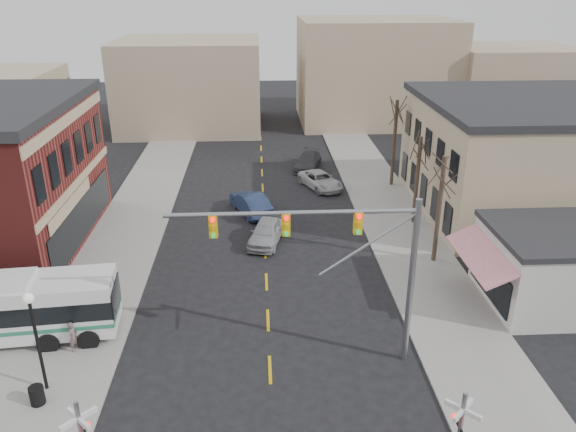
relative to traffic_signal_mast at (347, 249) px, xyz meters
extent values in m
plane|color=black|center=(-3.37, -2.47, -5.77)|extent=(160.00, 160.00, 0.00)
cube|color=gray|center=(-12.87, 17.53, -5.71)|extent=(5.00, 60.00, 0.12)
cube|color=gray|center=(6.13, 17.53, -5.71)|extent=(5.00, 60.00, 0.12)
cube|color=tan|center=(-15.32, 13.53, -1.47)|extent=(0.10, 15.00, 0.50)
cube|color=tan|center=(-15.32, 13.53, 2.63)|extent=(0.10, 15.00, 0.70)
cube|color=black|center=(-15.32, 13.53, -3.97)|extent=(0.08, 13.00, 2.60)
cube|color=tan|center=(18.63, 17.53, -1.77)|extent=(20.00, 15.00, 8.00)
cube|color=#262628|center=(18.63, 17.53, 2.48)|extent=(20.30, 15.30, 0.50)
cube|color=beige|center=(12.63, 4.53, -3.77)|extent=(8.00, 6.00, 4.00)
cube|color=#262628|center=(12.63, 4.53, -1.62)|extent=(8.20, 6.20, 0.30)
cube|color=red|center=(7.83, 4.53, -2.77)|extent=(1.68, 6.00, 0.87)
cylinder|color=#382B21|center=(7.13, 9.53, -2.28)|extent=(0.28, 0.28, 6.75)
cylinder|color=#382B21|center=(7.43, 15.53, -2.50)|extent=(0.28, 0.28, 6.30)
cylinder|color=#382B21|center=(7.63, 23.53, -2.05)|extent=(0.28, 0.28, 7.20)
cylinder|color=gray|center=(2.89, 0.00, -1.77)|extent=(0.28, 0.28, 8.00)
cylinder|color=gray|center=(-2.36, 0.00, 1.73)|extent=(10.51, 0.20, 0.20)
cube|color=gold|center=(0.39, 0.00, 1.23)|extent=(0.35, 0.30, 1.00)
cube|color=gold|center=(-2.61, 0.00, 1.23)|extent=(0.35, 0.30, 1.00)
cube|color=gold|center=(-5.61, 0.00, 1.23)|extent=(0.35, 0.30, 1.00)
cube|color=silver|center=(-9.67, -6.75, -2.47)|extent=(1.00, 1.00, 0.18)
cube|color=silver|center=(-9.67, -6.75, -2.47)|extent=(1.00, 1.00, 0.18)
sphere|color=#FF0C0C|center=(-9.67, -6.20, -3.27)|extent=(0.26, 0.26, 0.26)
cube|color=silver|center=(2.85, -7.05, -2.47)|extent=(1.00, 1.00, 0.18)
cube|color=silver|center=(2.85, -7.05, -2.47)|extent=(1.00, 1.00, 0.18)
sphere|color=#FF0C0C|center=(2.85, -6.50, -3.27)|extent=(0.26, 0.26, 0.26)
cylinder|color=black|center=(-13.00, -1.30, -3.49)|extent=(0.14, 0.14, 4.32)
sphere|color=silver|center=(-13.00, -1.30, -1.18)|extent=(0.44, 0.44, 0.44)
cylinder|color=black|center=(-13.03, -2.24, -5.24)|extent=(0.60, 0.60, 0.82)
imported|color=#9B9C9F|center=(-3.25, 12.87, -4.99)|extent=(2.93, 4.90, 1.56)
imported|color=#1B2844|center=(-4.33, 18.07, -4.96)|extent=(3.44, 5.21, 1.62)
imported|color=#B4B4B4|center=(1.51, 23.27, -5.11)|extent=(3.91, 5.24, 1.32)
imported|color=#3D3C41|center=(0.90, 28.47, -5.07)|extent=(3.23, 5.23, 1.41)
imported|color=#665651|center=(-12.55, 1.35, -4.89)|extent=(0.52, 0.64, 1.53)
imported|color=#313156|center=(-14.57, 4.22, -4.73)|extent=(1.11, 1.14, 1.85)
camera|label=1|loc=(-3.70, -21.17, 10.61)|focal=35.00mm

